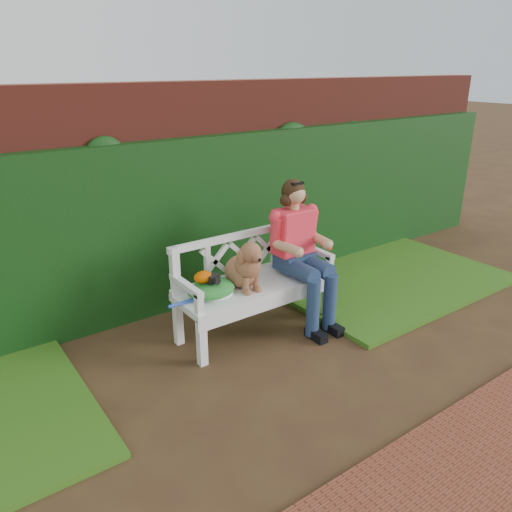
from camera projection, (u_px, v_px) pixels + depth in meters
ground at (261, 389)px, 3.86m from camera, size 60.00×60.00×0.00m
brick_wall at (147, 200)px, 4.90m from camera, size 10.00×0.30×2.20m
ivy_hedge at (159, 230)px, 4.82m from camera, size 10.00×0.18×1.70m
grass_right at (381, 277)px, 5.83m from camera, size 2.60×2.00×0.05m
garden_bench at (256, 307)px, 4.63m from camera, size 1.64×0.79×0.48m
seated_woman at (296, 254)px, 4.71m from camera, size 0.65×0.82×1.35m
dog at (244, 263)px, 4.39m from camera, size 0.42×0.49×0.47m
tennis_racket at (212, 294)px, 4.30m from camera, size 0.70×0.48×0.03m
green_bag at (211, 289)px, 4.27m from camera, size 0.52×0.46×0.15m
camera_item at (213, 279)px, 4.21m from camera, size 0.11×0.09×0.07m
baseball_glove at (203, 277)px, 4.19m from camera, size 0.17×0.13×0.10m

